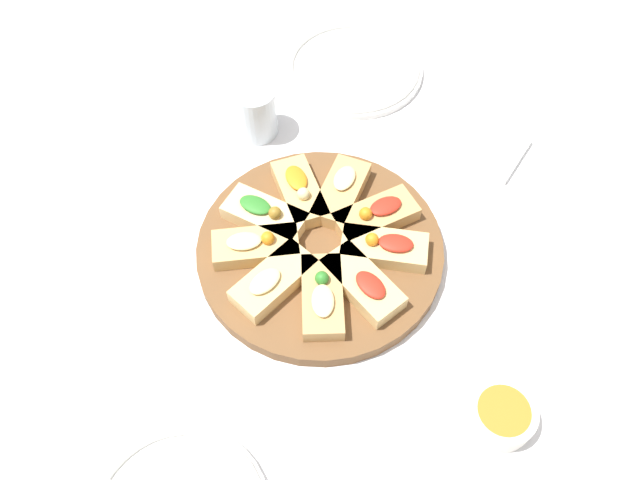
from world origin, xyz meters
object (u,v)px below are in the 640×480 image
plate_right (354,68)px  napkin_stack (493,150)px  serving_board (320,249)px  dipping_bowl (501,415)px  water_glass (255,112)px

plate_right → napkin_stack: 0.29m
plate_right → napkin_stack: bearing=-111.3°
plate_right → serving_board: bearing=-168.9°
serving_board → dipping_bowl: 0.32m
dipping_bowl → serving_board: bearing=62.1°
serving_board → dipping_bowl: size_ratio=4.27×
water_glass → dipping_bowl: 0.57m
water_glass → napkin_stack: water_glass is taller
plate_right → napkin_stack: (-0.10, -0.27, -0.00)m
plate_right → dipping_bowl: 0.64m
water_glass → plate_right: bearing=-28.7°
serving_board → plate_right: serving_board is taller
napkin_stack → dipping_bowl: 0.43m
serving_board → plate_right: 0.39m
plate_right → water_glass: 0.22m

